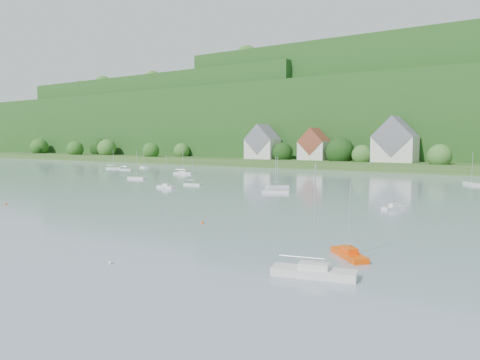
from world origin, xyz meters
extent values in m
cube|color=#274A1B|center=(0.00, 200.00, 1.50)|extent=(600.00, 60.00, 3.00)
cube|color=#174415|center=(0.00, 275.00, 20.00)|extent=(620.00, 160.00, 40.00)
cube|color=#174415|center=(-150.00, 260.00, 24.00)|extent=(200.00, 120.00, 52.00)
cube|color=#174415|center=(10.00, 270.00, 28.00)|extent=(240.00, 130.00, 60.00)
sphere|color=#286123|center=(-162.23, 187.01, 6.64)|extent=(11.19, 11.19, 11.19)
sphere|color=#286123|center=(-108.08, 191.48, 5.80)|extent=(8.61, 8.61, 8.61)
sphere|color=#1C5018|center=(-119.76, 180.47, 5.94)|extent=(9.03, 9.03, 9.03)
sphere|color=#286123|center=(-6.80, 183.88, 5.66)|extent=(8.19, 8.19, 8.19)
sphere|color=#286123|center=(-51.96, 186.07, 5.11)|extent=(6.49, 6.49, 6.49)
sphere|color=#1C5018|center=(-229.67, 187.03, 6.88)|extent=(11.94, 11.94, 11.94)
sphere|color=#286123|center=(22.99, 179.93, 5.84)|extent=(8.73, 8.73, 8.73)
sphere|color=black|center=(-43.87, 185.86, 6.03)|extent=(9.32, 9.32, 9.32)
sphere|color=black|center=(-170.45, 193.35, 6.09)|extent=(9.50, 9.50, 9.50)
sphere|color=black|center=(-174.62, 191.87, 6.87)|extent=(11.91, 11.91, 11.91)
sphere|color=#1C5018|center=(-182.02, 179.81, 6.22)|extent=(9.91, 9.91, 9.91)
sphere|color=black|center=(-227.09, 184.20, 5.00)|extent=(6.16, 6.16, 6.16)
sphere|color=black|center=(-17.00, 186.36, 6.87)|extent=(11.92, 11.92, 11.92)
sphere|color=#286123|center=(-119.71, 228.54, 51.84)|extent=(10.52, 10.52, 10.52)
sphere|color=#286123|center=(-223.02, 236.35, 52.41)|extent=(13.75, 13.75, 13.75)
sphere|color=#1C5018|center=(-84.27, 263.14, 51.80)|extent=(10.29, 10.29, 10.29)
sphere|color=black|center=(-190.36, 258.01, 51.80)|extent=(10.31, 10.31, 10.31)
sphere|color=black|center=(-175.19, 233.35, 51.42)|extent=(8.14, 8.14, 8.14)
sphere|color=#286123|center=(-177.57, 262.59, 51.25)|extent=(7.15, 7.15, 7.15)
sphere|color=black|center=(-243.68, 258.03, 52.04)|extent=(11.66, 11.66, 11.66)
sphere|color=black|center=(-68.16, 251.39, 51.26)|extent=(7.18, 7.18, 7.18)
sphere|color=#286123|center=(-157.98, 221.69, 51.56)|extent=(8.89, 8.89, 8.89)
sphere|color=#1C5018|center=(-234.52, 225.00, 51.36)|extent=(7.77, 7.77, 7.77)
sphere|color=black|center=(-193.31, 253.95, 51.74)|extent=(9.97, 9.97, 9.97)
sphere|color=#286123|center=(-39.93, 242.18, 59.43)|extent=(8.18, 8.18, 8.18)
sphere|color=#1C5018|center=(1.11, 279.65, 60.23)|extent=(12.73, 12.73, 12.73)
sphere|color=#286123|center=(-47.14, 274.29, 59.24)|extent=(7.07, 7.07, 7.07)
sphere|color=black|center=(-3.47, 243.31, 59.44)|extent=(8.21, 8.21, 8.21)
sphere|color=#286123|center=(-22.82, 267.10, 60.14)|extent=(12.24, 12.24, 12.24)
sphere|color=#286123|center=(-95.50, 235.90, 60.39)|extent=(13.65, 13.65, 13.65)
sphere|color=#1C5018|center=(-39.98, 262.14, 42.10)|extent=(12.01, 12.01, 12.01)
sphere|color=black|center=(-3.70, 272.21, 42.75)|extent=(15.72, 15.72, 15.72)
sphere|color=#1C5018|center=(10.88, 267.92, 41.84)|extent=(10.54, 10.54, 10.54)
sphere|color=#1C5018|center=(-193.30, 298.62, 41.43)|extent=(8.18, 8.18, 8.18)
sphere|color=black|center=(-175.91, 289.59, 41.53)|extent=(8.74, 8.74, 8.74)
sphere|color=black|center=(-191.77, 268.51, 42.69)|extent=(15.38, 15.38, 15.38)
cube|color=silver|center=(-55.00, 187.00, 7.50)|extent=(14.00, 10.00, 9.00)
cube|color=slate|center=(-55.00, 187.00, 12.00)|extent=(14.00, 10.40, 14.00)
cube|color=silver|center=(-30.00, 189.00, 7.00)|extent=(12.00, 9.00, 8.00)
cube|color=brown|center=(-30.00, 189.00, 11.00)|extent=(12.00, 9.36, 12.00)
cube|color=silver|center=(5.00, 188.00, 8.00)|extent=(16.00, 11.00, 10.00)
cube|color=slate|center=(5.00, 188.00, 13.00)|extent=(16.00, 11.44, 16.00)
cube|color=silver|center=(40.49, 37.54, 0.35)|extent=(7.36, 3.66, 0.71)
cube|color=silver|center=(40.49, 37.54, 0.96)|extent=(2.75, 1.95, 0.50)
cylinder|color=silver|center=(40.49, 37.54, 5.14)|extent=(0.10, 0.10, 8.87)
cylinder|color=silver|center=(39.46, 37.28, 1.61)|extent=(3.80, 1.03, 0.08)
cube|color=#EF4703|center=(40.58, 45.41, 0.28)|extent=(5.08, 5.04, 0.56)
cube|color=#EF4703|center=(40.58, 45.41, 0.81)|extent=(2.16, 2.15, 0.50)
cylinder|color=silver|center=(40.58, 45.41, 4.05)|extent=(0.10, 0.10, 6.99)
cylinder|color=silver|center=(39.99, 46.00, 1.46)|extent=(2.24, 2.22, 0.08)
sphere|color=silver|center=(23.03, 30.77, 0.00)|extent=(0.38, 0.38, 0.38)
sphere|color=#DC5104|center=(16.77, 52.32, 0.00)|extent=(0.39, 0.39, 0.39)
sphere|color=#DC5104|center=(-23.98, 47.40, 0.00)|extent=(0.38, 0.38, 0.38)
cube|color=silver|center=(6.86, 90.27, 0.30)|extent=(6.06, 4.11, 0.59)
cylinder|color=silver|center=(6.86, 90.27, 4.30)|extent=(0.10, 0.10, 7.42)
cylinder|color=silver|center=(6.06, 89.88, 1.49)|extent=(2.96, 1.51, 0.08)
cube|color=silver|center=(-48.10, 123.19, 0.32)|extent=(6.70, 3.63, 0.65)
cube|color=silver|center=(-48.10, 123.19, 0.90)|extent=(2.53, 1.87, 0.50)
cylinder|color=silver|center=(-48.10, 123.19, 4.68)|extent=(0.10, 0.10, 8.06)
cylinder|color=silver|center=(-49.02, 122.91, 1.55)|extent=(3.41, 1.12, 0.08)
cube|color=silver|center=(-81.10, 127.32, 0.24)|extent=(4.87, 3.10, 0.47)
cylinder|color=silver|center=(-81.10, 127.32, 3.43)|extent=(0.10, 0.10, 5.92)
cylinder|color=silver|center=(-81.75, 127.04, 1.37)|extent=(2.42, 1.11, 0.08)
cube|color=silver|center=(35.05, 80.62, 0.23)|extent=(3.24, 4.79, 0.47)
cube|color=silver|center=(35.05, 80.62, 0.72)|extent=(1.55, 1.88, 0.50)
cylinder|color=silver|center=(35.05, 80.62, 3.40)|extent=(0.10, 0.10, 5.86)
cylinder|color=silver|center=(34.74, 79.99, 1.37)|extent=(1.20, 2.35, 0.08)
cube|color=silver|center=(-19.60, 93.97, 0.23)|extent=(4.81, 2.13, 0.46)
cylinder|color=silver|center=(-19.60, 93.97, 3.37)|extent=(0.10, 0.10, 5.81)
cylinder|color=silver|center=(-20.29, 93.84, 1.36)|extent=(2.53, 0.55, 0.08)
cube|color=silver|center=(1.62, 100.40, 0.28)|extent=(4.89, 5.21, 0.56)
cylinder|color=silver|center=(1.62, 100.40, 4.05)|extent=(0.10, 0.10, 6.98)
cylinder|color=silver|center=(1.06, 99.78, 1.46)|extent=(2.11, 2.34, 0.08)
cube|color=silver|center=(-90.78, 129.87, 0.30)|extent=(5.97, 4.35, 0.59)
cylinder|color=silver|center=(-90.78, 129.87, 4.29)|extent=(0.10, 0.10, 7.40)
cylinder|color=silver|center=(-91.55, 129.44, 1.49)|extent=(2.88, 1.67, 0.08)
cube|color=silver|center=(-45.85, 99.77, 0.31)|extent=(6.23, 2.19, 0.61)
cylinder|color=silver|center=(-45.85, 99.77, 4.43)|extent=(0.10, 0.10, 7.64)
cylinder|color=silver|center=(-46.77, 99.69, 1.51)|extent=(3.36, 0.35, 0.08)
cube|color=silver|center=(-20.26, 85.00, 0.29)|extent=(6.04, 2.58, 0.59)
cube|color=silver|center=(-20.26, 85.00, 0.84)|extent=(2.21, 1.47, 0.50)
cylinder|color=silver|center=(-20.26, 85.00, 4.24)|extent=(0.10, 0.10, 7.32)
cylinder|color=silver|center=(-21.13, 85.14, 1.49)|extent=(3.19, 0.61, 0.08)
cube|color=silver|center=(-85.50, 141.71, 0.32)|extent=(6.48, 4.27, 0.63)
cylinder|color=silver|center=(-85.50, 141.71, 4.58)|extent=(0.10, 0.10, 7.90)
cylinder|color=silver|center=(-86.36, 142.11, 1.53)|extent=(3.19, 1.54, 0.08)
cube|color=silver|center=(39.52, 135.07, 0.31)|extent=(4.88, 6.22, 0.63)
cylinder|color=silver|center=(39.52, 135.07, 4.54)|extent=(0.10, 0.10, 7.83)
cylinder|color=silver|center=(39.01, 135.86, 1.53)|extent=(1.94, 2.94, 0.08)
camera|label=1|loc=(56.76, 2.21, 11.44)|focal=34.94mm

